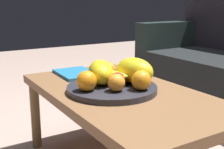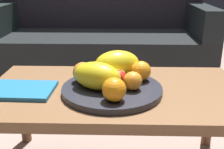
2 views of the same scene
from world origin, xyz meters
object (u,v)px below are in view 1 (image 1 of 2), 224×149
at_px(orange_front, 116,83).
at_px(orange_back, 141,80).
at_px(melon_smaller_beside, 135,71).
at_px(apple_left, 118,80).
at_px(magazine, 76,73).
at_px(orange_left, 108,70).
at_px(coffee_table, 121,101).
at_px(fruit_bowl, 112,89).
at_px(apple_right, 126,72).
at_px(orange_right, 87,81).
at_px(melon_large_front, 101,72).
at_px(banana_bunch, 114,77).

height_order(orange_front, orange_back, orange_back).
distance_m(melon_smaller_beside, apple_left, 0.10).
bearing_deg(magazine, orange_left, 14.35).
bearing_deg(orange_left, coffee_table, -4.23).
bearing_deg(fruit_bowl, coffee_table, 74.34).
bearing_deg(apple_right, orange_right, -71.28).
height_order(melon_smaller_beside, orange_left, melon_smaller_beside).
height_order(fruit_bowl, melon_smaller_beside, melon_smaller_beside).
bearing_deg(orange_left, apple_right, 57.80).
height_order(orange_front, apple_left, orange_front).
bearing_deg(coffee_table, orange_right, -89.73).
bearing_deg(magazine, coffee_table, 8.57).
xyz_separation_m(melon_large_front, orange_back, (0.17, 0.09, -0.01)).
relative_size(melon_large_front, apple_right, 2.95).
bearing_deg(orange_front, banana_bunch, 151.91).
bearing_deg(apple_left, fruit_bowl, -153.12).
xyz_separation_m(melon_large_front, banana_bunch, (0.03, 0.05, -0.02)).
relative_size(melon_large_front, orange_left, 2.29).
height_order(melon_large_front, orange_right, melon_large_front).
height_order(apple_left, banana_bunch, apple_left).
relative_size(orange_back, apple_left, 1.30).
distance_m(coffee_table, orange_left, 0.17).
bearing_deg(melon_large_front, coffee_table, 43.47).
distance_m(melon_smaller_beside, orange_right, 0.23).
bearing_deg(apple_right, orange_left, -122.20).
bearing_deg(banana_bunch, apple_right, 118.02).
xyz_separation_m(melon_large_front, apple_left, (0.08, 0.04, -0.02)).
relative_size(fruit_bowl, melon_large_front, 2.09).
xyz_separation_m(orange_right, magazine, (-0.37, 0.12, -0.06)).
bearing_deg(fruit_bowl, melon_large_front, -156.44).
bearing_deg(orange_front, orange_right, -124.00).
bearing_deg(fruit_bowl, orange_back, 31.08).
bearing_deg(melon_smaller_beside, coffee_table, -96.31).
bearing_deg(orange_back, apple_right, 164.66).
bearing_deg(banana_bunch, orange_left, 166.87).
height_order(melon_large_front, apple_right, melon_large_front).
distance_m(melon_smaller_beside, orange_front, 0.15).
height_order(melon_large_front, magazine, melon_large_front).
relative_size(melon_smaller_beside, orange_right, 2.24).
bearing_deg(orange_back, fruit_bowl, -148.92).
height_order(orange_left, magazine, orange_left).
bearing_deg(magazine, fruit_bowl, 2.56).
relative_size(orange_front, magazine, 0.28).
height_order(orange_left, apple_right, orange_left).
height_order(orange_right, apple_right, orange_right).
distance_m(orange_left, orange_back, 0.23).
distance_m(orange_right, banana_bunch, 0.16).
bearing_deg(magazine, orange_right, -16.58).
xyz_separation_m(coffee_table, melon_large_front, (-0.07, -0.06, 0.13)).
xyz_separation_m(coffee_table, apple_right, (-0.08, 0.08, 0.10)).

